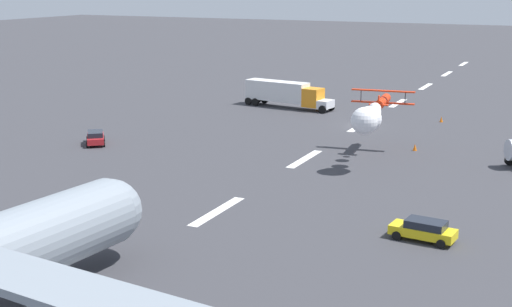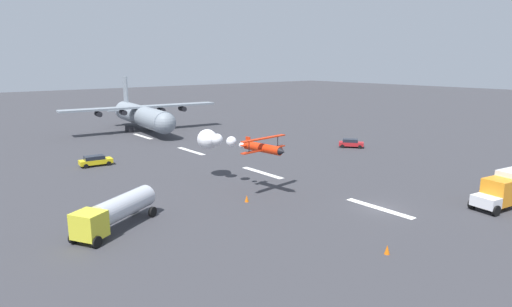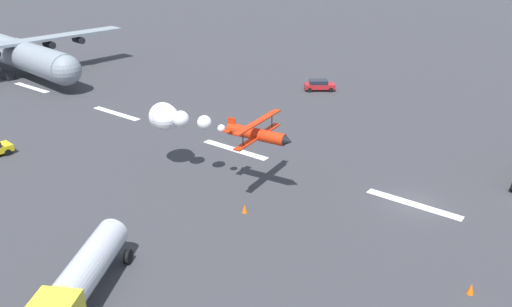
{
  "view_description": "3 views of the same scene",
  "coord_description": "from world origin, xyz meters",
  "px_view_note": "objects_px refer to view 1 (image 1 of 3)",
  "views": [
    {
      "loc": [
        85.62,
        26.05,
        17.98
      ],
      "look_at": [
        30.64,
        0.0,
        3.16
      ],
      "focal_mm": 50.24,
      "sensor_mm": 36.0,
      "label": 1
    },
    {
      "loc": [
        -25.0,
        36.88,
        14.91
      ],
      "look_at": [
        19.69,
        0.48,
        2.63
      ],
      "focal_mm": 30.34,
      "sensor_mm": 36.0,
      "label": 2
    },
    {
      "loc": [
        -11.09,
        36.62,
        20.5
      ],
      "look_at": [
        11.76,
        5.97,
        3.58
      ],
      "focal_mm": 35.06,
      "sensor_mm": 36.0,
      "label": 3
    }
  ],
  "objects_px": {
    "airport_staff_sedan": "(424,230)",
    "traffic_cone_far": "(415,147)",
    "semi_truck_orange": "(286,93)",
    "traffic_cone_near": "(441,119)",
    "followme_car_yellow": "(95,137)",
    "stunt_biplane_red": "(370,116)"
  },
  "relations": [
    {
      "from": "semi_truck_orange",
      "to": "traffic_cone_near",
      "type": "distance_m",
      "value": 22.66
    },
    {
      "from": "semi_truck_orange",
      "to": "airport_staff_sedan",
      "type": "bearing_deg",
      "value": 33.32
    },
    {
      "from": "traffic_cone_far",
      "to": "airport_staff_sedan",
      "type": "bearing_deg",
      "value": 14.37
    },
    {
      "from": "semi_truck_orange",
      "to": "airport_staff_sedan",
      "type": "distance_m",
      "value": 54.76
    },
    {
      "from": "traffic_cone_near",
      "to": "traffic_cone_far",
      "type": "bearing_deg",
      "value": 1.98
    },
    {
      "from": "stunt_biplane_red",
      "to": "airport_staff_sedan",
      "type": "xyz_separation_m",
      "value": [
        17.94,
        9.38,
        -4.38
      ]
    },
    {
      "from": "followme_car_yellow",
      "to": "airport_staff_sedan",
      "type": "height_order",
      "value": "same"
    },
    {
      "from": "airport_staff_sedan",
      "to": "traffic_cone_near",
      "type": "distance_m",
      "value": 44.93
    },
    {
      "from": "stunt_biplane_red",
      "to": "traffic_cone_near",
      "type": "bearing_deg",
      "value": 175.95
    },
    {
      "from": "semi_truck_orange",
      "to": "followme_car_yellow",
      "type": "relative_size",
      "value": 3.09
    },
    {
      "from": "airport_staff_sedan",
      "to": "followme_car_yellow",
      "type": "bearing_deg",
      "value": -110.19
    },
    {
      "from": "followme_car_yellow",
      "to": "airport_staff_sedan",
      "type": "relative_size",
      "value": 0.95
    },
    {
      "from": "airport_staff_sedan",
      "to": "traffic_cone_far",
      "type": "relative_size",
      "value": 6.3
    },
    {
      "from": "traffic_cone_far",
      "to": "semi_truck_orange",
      "type": "bearing_deg",
      "value": -128.96
    },
    {
      "from": "airport_staff_sedan",
      "to": "traffic_cone_far",
      "type": "distance_m",
      "value": 27.9
    },
    {
      "from": "airport_staff_sedan",
      "to": "traffic_cone_near",
      "type": "height_order",
      "value": "airport_staff_sedan"
    },
    {
      "from": "airport_staff_sedan",
      "to": "traffic_cone_far",
      "type": "height_order",
      "value": "airport_staff_sedan"
    },
    {
      "from": "stunt_biplane_red",
      "to": "airport_staff_sedan",
      "type": "relative_size",
      "value": 3.08
    },
    {
      "from": "semi_truck_orange",
      "to": "traffic_cone_far",
      "type": "distance_m",
      "value": 29.82
    },
    {
      "from": "stunt_biplane_red",
      "to": "followme_car_yellow",
      "type": "bearing_deg",
      "value": -83.94
    },
    {
      "from": "semi_truck_orange",
      "to": "traffic_cone_far",
      "type": "xyz_separation_m",
      "value": [
        18.72,
        23.15,
        -1.74
      ]
    },
    {
      "from": "traffic_cone_near",
      "to": "traffic_cone_far",
      "type": "distance_m",
      "value": 17.27
    }
  ]
}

